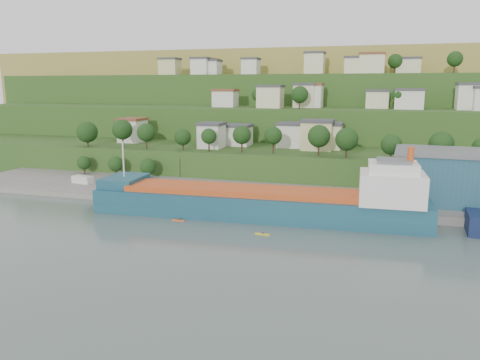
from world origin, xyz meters
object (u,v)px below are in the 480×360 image
at_px(kayak_orange, 178,220).
at_px(caravan, 83,181).
at_px(cargo_ship_near, 266,205).
at_px(warehouse, 461,177).

bearing_deg(kayak_orange, caravan, 151.39).
bearing_deg(caravan, cargo_ship_near, -2.84).
xyz_separation_m(cargo_ship_near, kayak_orange, (-18.70, -8.20, -2.97)).
height_order(cargo_ship_near, warehouse, cargo_ship_near).
distance_m(cargo_ship_near, caravan, 60.61).
distance_m(cargo_ship_near, warehouse, 48.65).
xyz_separation_m(warehouse, caravan, (-102.94, -6.90, -5.76)).
relative_size(caravan, kayak_orange, 2.14).
relative_size(cargo_ship_near, kayak_orange, 26.43).
height_order(cargo_ship_near, kayak_orange, cargo_ship_near).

